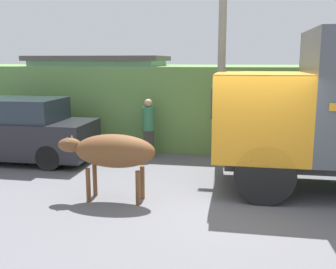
# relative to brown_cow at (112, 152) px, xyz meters

# --- Properties ---
(ground_plane) EXTENTS (60.00, 60.00, 0.00)m
(ground_plane) POSITION_rel_brown_cow_xyz_m (2.55, 0.38, -1.00)
(ground_plane) COLOR slate
(hillside_embankment) EXTENTS (32.00, 6.49, 2.59)m
(hillside_embankment) POSITION_rel_brown_cow_xyz_m (2.55, 7.43, 0.29)
(hillside_embankment) COLOR #608C47
(hillside_embankment) RESTS_ON ground_plane
(building_backdrop) EXTENTS (4.45, 2.70, 2.92)m
(building_backdrop) POSITION_rel_brown_cow_xyz_m (-2.28, 5.78, 0.47)
(building_backdrop) COLOR #8CC69E
(building_backdrop) RESTS_ON ground_plane
(brown_cow) EXTENTS (2.01, 0.67, 1.35)m
(brown_cow) POSITION_rel_brown_cow_xyz_m (0.00, 0.00, 0.00)
(brown_cow) COLOR brown
(brown_cow) RESTS_ON ground_plane
(parked_suv) EXTENTS (4.33, 1.73, 1.76)m
(parked_suv) POSITION_rel_brown_cow_xyz_m (-3.62, 2.54, -0.16)
(parked_suv) COLOR #232328
(parked_suv) RESTS_ON ground_plane
(pedestrian_on_hill) EXTENTS (0.40, 0.40, 1.70)m
(pedestrian_on_hill) POSITION_rel_brown_cow_xyz_m (-0.11, 3.64, -0.07)
(pedestrian_on_hill) COLOR #38332D
(pedestrian_on_hill) RESTS_ON ground_plane
(utility_pole) EXTENTS (0.90, 0.22, 6.53)m
(utility_pole) POSITION_rel_brown_cow_xyz_m (1.93, 3.92, 2.38)
(utility_pole) COLOR gray
(utility_pole) RESTS_ON ground_plane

